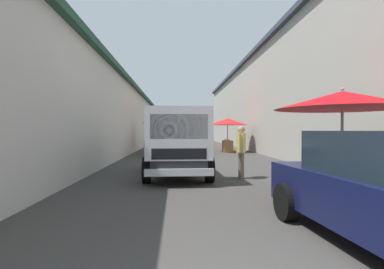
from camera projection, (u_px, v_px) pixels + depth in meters
ground at (200, 160)px, 15.17m from camera, size 90.00×90.00×0.00m
building_left_whitewash at (62, 116)px, 17.00m from camera, size 49.80×7.50×4.47m
building_right_concrete at (327, 97)px, 17.76m from camera, size 49.80×7.50×6.76m
fruit_stall_mid_lane at (160, 125)px, 20.21m from camera, size 2.44×2.44×2.37m
fruit_stall_far_left at (345, 113)px, 6.23m from camera, size 2.71×2.71×2.33m
fruit_stall_near_left at (228, 125)px, 20.72m from camera, size 2.72×2.72×2.36m
delivery_truck at (178, 144)px, 9.23m from camera, size 4.96×2.06×2.08m
vendor_by_crates at (172, 140)px, 16.03m from camera, size 0.66×0.23×1.67m
vendor_in_shade at (241, 148)px, 9.31m from camera, size 0.59×0.37×1.59m
parked_scooter at (148, 148)px, 17.35m from camera, size 1.68×0.49×1.14m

